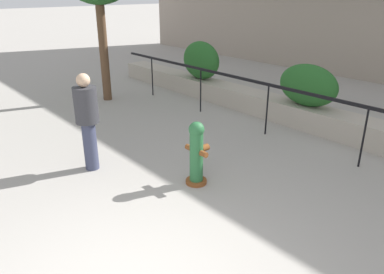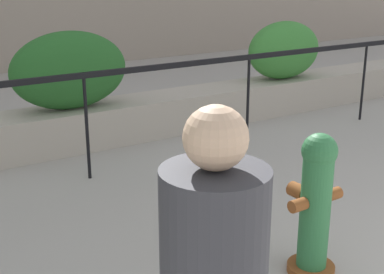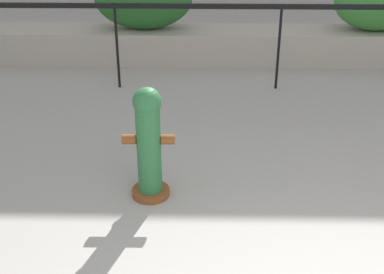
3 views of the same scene
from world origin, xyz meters
TOP-DOWN VIEW (x-y plane):
  - planter_wall_low at (0.00, 6.00)m, footprint 18.00×0.70m
  - fence_railing_segment at (-0.00, 4.90)m, footprint 15.00×0.05m
  - hedge_bush_1 at (-1.89, 6.00)m, footprint 1.46×0.64m
  - hedge_bush_2 at (1.57, 6.00)m, footprint 1.30×0.70m
  - fire_hydrant at (-1.48, 2.27)m, footprint 0.47×0.43m

SIDE VIEW (x-z plane):
  - planter_wall_low at x=0.00m, z-range 0.00..0.50m
  - fire_hydrant at x=-1.48m, z-range 0.01..1.09m
  - hedge_bush_2 at x=1.57m, z-range 0.50..1.39m
  - hedge_bush_1 at x=-1.89m, z-range 0.50..1.45m
  - fence_railing_segment at x=0.00m, z-range 0.44..1.59m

